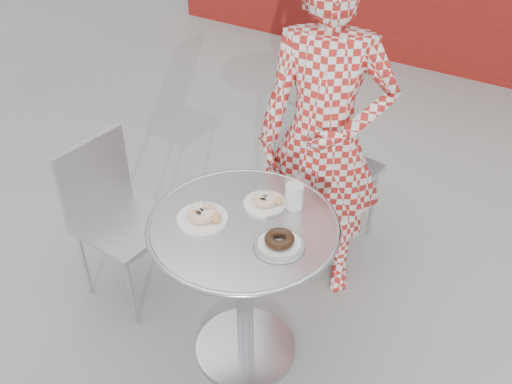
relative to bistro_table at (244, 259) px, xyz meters
The scene contains 9 objects.
ground 0.60m from the bistro_table, 138.07° to the right, with size 60.00×60.00×0.00m, color #A9A6A1.
bistro_table is the anchor object (origin of this frame).
chair_far 0.97m from the bistro_table, 93.32° to the left, with size 0.49×0.49×0.93m.
chair_left 0.80m from the bistro_table, behind, with size 0.44×0.44×0.85m.
seated_person 0.69m from the bistro_table, 87.23° to the left, with size 0.62×0.41×1.70m, color #AC201A.
plate_far 0.26m from the bistro_table, 85.71° to the left, with size 0.18×0.18×0.05m.
plate_near 0.27m from the bistro_table, 155.82° to the right, with size 0.20×0.20×0.05m.
plate_checker 0.28m from the bistro_table, 11.04° to the right, with size 0.20×0.20×0.05m.
milk_cup 0.34m from the bistro_table, 60.16° to the left, with size 0.08×0.08×0.13m.
Camera 1 is at (1.01, -1.40, 2.23)m, focal length 40.00 mm.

